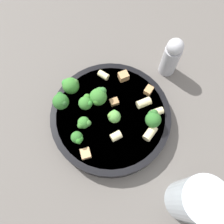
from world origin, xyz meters
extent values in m
plane|color=#5B5651|center=(0.00, 0.00, 0.00)|extent=(2.00, 2.00, 0.00)
cylinder|color=black|center=(0.00, 0.00, 0.02)|extent=(0.25, 0.25, 0.03)
cylinder|color=silver|center=(0.00, 0.00, 0.03)|extent=(0.22, 0.22, 0.01)
torus|color=black|center=(0.00, 0.00, 0.03)|extent=(0.24, 0.24, 0.00)
cylinder|color=#9EC175|center=(-0.06, -0.05, 0.04)|extent=(0.01, 0.01, 0.01)
sphere|color=#2D6B28|center=(-0.06, -0.05, 0.05)|extent=(0.02, 0.02, 0.02)
sphere|color=#2F6727|center=(-0.06, -0.06, 0.05)|extent=(0.01, 0.01, 0.01)
sphere|color=#2B6F25|center=(-0.06, -0.06, 0.05)|extent=(0.01, 0.01, 0.01)
sphere|color=#2A7024|center=(-0.06, -0.06, 0.06)|extent=(0.01, 0.01, 0.01)
cylinder|color=#93B766|center=(-0.05, 0.02, 0.04)|extent=(0.01, 0.01, 0.01)
sphere|color=#387A2D|center=(-0.05, 0.02, 0.05)|extent=(0.03, 0.03, 0.03)
sphere|color=#3A7F2A|center=(-0.05, 0.03, 0.06)|extent=(0.01, 0.01, 0.01)
sphere|color=#39692B|center=(-0.04, 0.01, 0.05)|extent=(0.01, 0.01, 0.01)
sphere|color=#317E2C|center=(-0.04, 0.01, 0.06)|extent=(0.01, 0.01, 0.01)
cylinder|color=#9EC175|center=(0.08, -0.02, 0.04)|extent=(0.01, 0.01, 0.01)
sphere|color=#2D6B28|center=(0.08, -0.02, 0.05)|extent=(0.03, 0.03, 0.03)
sphere|color=#296227|center=(0.08, -0.01, 0.05)|extent=(0.01, 0.01, 0.01)
sphere|color=#2D6529|center=(0.08, -0.01, 0.06)|extent=(0.01, 0.01, 0.01)
sphere|color=#2B6F27|center=(0.07, -0.02, 0.06)|extent=(0.01, 0.01, 0.01)
cylinder|color=#9EC175|center=(-0.05, -0.03, 0.04)|extent=(0.01, 0.01, 0.01)
sphere|color=#387A2D|center=(-0.05, -0.03, 0.05)|extent=(0.02, 0.02, 0.02)
sphere|color=#36722A|center=(-0.06, -0.03, 0.06)|extent=(0.01, 0.01, 0.01)
sphere|color=#3A732F|center=(-0.04, -0.03, 0.06)|extent=(0.01, 0.01, 0.01)
cylinder|color=#9EC175|center=(0.01, -0.01, 0.04)|extent=(0.01, 0.01, 0.01)
sphere|color=#569942|center=(0.01, -0.01, 0.05)|extent=(0.02, 0.02, 0.02)
sphere|color=#598938|center=(0.00, -0.01, 0.06)|extent=(0.01, 0.01, 0.01)
sphere|color=#4E9D3A|center=(0.01, -0.01, 0.06)|extent=(0.01, 0.01, 0.01)
cylinder|color=#84AD60|center=(-0.10, 0.02, 0.04)|extent=(0.01, 0.01, 0.02)
sphere|color=#2D6B28|center=(-0.10, 0.02, 0.06)|extent=(0.03, 0.03, 0.03)
sphere|color=#296824|center=(-0.10, 0.03, 0.06)|extent=(0.01, 0.01, 0.01)
sphere|color=#276723|center=(-0.10, 0.03, 0.06)|extent=(0.01, 0.01, 0.01)
sphere|color=#2C5D29|center=(-0.09, 0.01, 0.06)|extent=(0.01, 0.01, 0.01)
cylinder|color=#93B766|center=(-0.08, 0.05, 0.04)|extent=(0.01, 0.01, 0.01)
sphere|color=#387A2D|center=(-0.08, 0.05, 0.05)|extent=(0.03, 0.03, 0.03)
sphere|color=#3A692D|center=(-0.07, 0.06, 0.06)|extent=(0.01, 0.01, 0.01)
sphere|color=#317F30|center=(-0.09, 0.06, 0.06)|extent=(0.02, 0.02, 0.02)
cylinder|color=#93B766|center=(-0.02, 0.03, 0.04)|extent=(0.01, 0.01, 0.01)
sphere|color=#387A2D|center=(-0.02, 0.03, 0.05)|extent=(0.03, 0.03, 0.03)
sphere|color=#306C2E|center=(-0.02, 0.04, 0.06)|extent=(0.02, 0.02, 0.02)
sphere|color=#397C29|center=(-0.03, 0.02, 0.06)|extent=(0.02, 0.02, 0.02)
sphere|color=#36702F|center=(-0.02, 0.04, 0.06)|extent=(0.01, 0.01, 0.01)
cylinder|color=beige|center=(0.08, -0.04, 0.04)|extent=(0.03, 0.03, 0.02)
cylinder|color=beige|center=(0.07, 0.02, 0.04)|extent=(0.03, 0.03, 0.02)
cylinder|color=beige|center=(0.09, 0.00, 0.04)|extent=(0.03, 0.02, 0.01)
cylinder|color=beige|center=(0.01, -0.05, 0.04)|extent=(0.03, 0.02, 0.02)
cylinder|color=beige|center=(-0.01, 0.09, 0.04)|extent=(0.03, 0.02, 0.01)
cube|color=#A87A4C|center=(0.01, 0.02, 0.04)|extent=(0.02, 0.02, 0.01)
cube|color=tan|center=(0.08, 0.05, 0.04)|extent=(0.02, 0.02, 0.01)
cube|color=tan|center=(-0.05, -0.08, 0.04)|extent=(0.02, 0.02, 0.01)
cube|color=tan|center=(0.03, 0.08, 0.04)|extent=(0.03, 0.02, 0.02)
cylinder|color=silver|center=(0.13, -0.16, 0.06)|extent=(0.07, 0.07, 0.11)
cylinder|color=silver|center=(0.13, -0.16, 0.04)|extent=(0.06, 0.06, 0.07)
cylinder|color=#B2B2B7|center=(0.13, 0.12, 0.04)|extent=(0.04, 0.04, 0.07)
sphere|color=#B7B7BC|center=(0.13, 0.12, 0.08)|extent=(0.04, 0.04, 0.04)
camera|label=1|loc=(0.00, -0.17, 0.44)|focal=35.00mm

